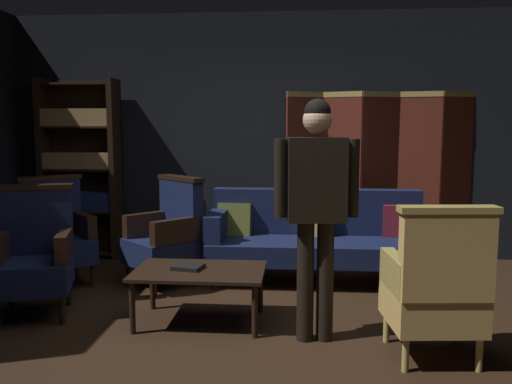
{
  "coord_description": "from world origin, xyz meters",
  "views": [
    {
      "loc": [
        0.37,
        -3.76,
        1.51
      ],
      "look_at": [
        0.0,
        0.8,
        0.95
      ],
      "focal_mm": 37.34,
      "sensor_mm": 36.0,
      "label": 1
    }
  ],
  "objects": [
    {
      "name": "standing_figure",
      "position": [
        0.49,
        -0.09,
        1.03
      ],
      "size": [
        0.59,
        0.26,
        1.7
      ],
      "color": "black",
      "rests_on": "ground_plane"
    },
    {
      "name": "book_black_cloth",
      "position": [
        -0.48,
        0.19,
        0.44
      ],
      "size": [
        0.25,
        0.23,
        0.03
      ],
      "primitive_type": "cube",
      "rotation": [
        0.0,
        0.0,
        -0.2
      ],
      "color": "black",
      "rests_on": "coffee_table"
    },
    {
      "name": "armchair_wing_right",
      "position": [
        -1.75,
        0.27,
        0.49
      ],
      "size": [
        0.73,
        0.72,
        1.04
      ],
      "color": "black",
      "rests_on": "ground_plane"
    },
    {
      "name": "armchair_wing_far",
      "position": [
        -0.88,
        1.13,
        0.49
      ],
      "size": [
        0.82,
        0.82,
        1.04
      ],
      "color": "black",
      "rests_on": "ground_plane"
    },
    {
      "name": "armchair_gilt_accent",
      "position": [
        1.25,
        -0.37,
        0.49
      ],
      "size": [
        0.63,
        0.63,
        1.04
      ],
      "color": "tan",
      "rests_on": "ground_plane"
    },
    {
      "name": "armchair_wing_left",
      "position": [
        -1.94,
        1.06,
        0.49
      ],
      "size": [
        0.82,
        0.81,
        1.04
      ],
      "color": "black",
      "rests_on": "ground_plane"
    },
    {
      "name": "folding_screen",
      "position": [
        1.28,
        2.3,
        0.99
      ],
      "size": [
        2.14,
        0.32,
        1.9
      ],
      "color": "#5B2319",
      "rests_on": "ground_plane"
    },
    {
      "name": "bookshelf",
      "position": [
        -2.15,
        2.19,
        1.07
      ],
      "size": [
        0.9,
        0.32,
        2.05
      ],
      "color": "black",
      "rests_on": "ground_plane"
    },
    {
      "name": "velvet_couch",
      "position": [
        0.55,
        1.45,
        0.45
      ],
      "size": [
        2.12,
        0.78,
        0.88
      ],
      "color": "black",
      "rests_on": "ground_plane"
    },
    {
      "name": "coffee_table",
      "position": [
        -0.39,
        0.18,
        0.37
      ],
      "size": [
        1.0,
        0.64,
        0.42
      ],
      "color": "black",
      "rests_on": "ground_plane"
    },
    {
      "name": "back_wall",
      "position": [
        0.0,
        2.45,
        1.4
      ],
      "size": [
        7.2,
        0.1,
        2.8
      ],
      "primitive_type": "cube",
      "color": "black",
      "rests_on": "ground_plane"
    },
    {
      "name": "ground_plane",
      "position": [
        0.0,
        0.0,
        0.0
      ],
      "size": [
        10.0,
        10.0,
        0.0
      ],
      "primitive_type": "plane",
      "color": "black"
    }
  ]
}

